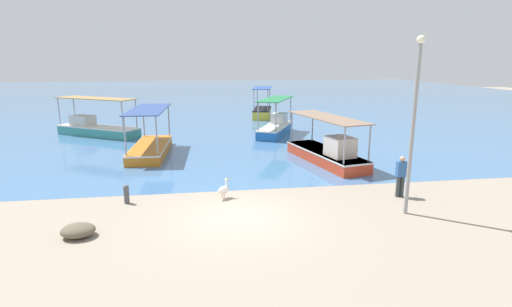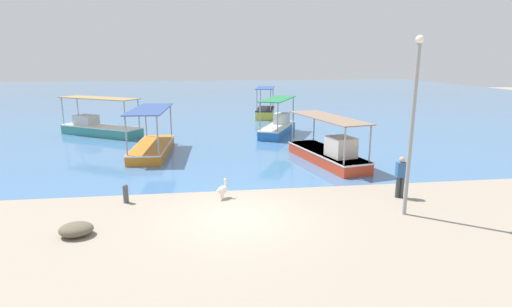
% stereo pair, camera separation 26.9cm
% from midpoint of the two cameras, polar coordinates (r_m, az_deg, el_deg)
% --- Properties ---
extents(ground, '(120.00, 120.00, 0.00)m').
position_cam_midpoint_polar(ground, '(14.26, -3.18, -9.16)').
color(ground, gray).
extents(harbor_water, '(110.00, 90.00, 0.00)m').
position_cam_midpoint_polar(harbor_water, '(61.38, -7.47, 8.12)').
color(harbor_water, teal).
rests_on(harbor_water, ground).
extents(fishing_boat_far_left, '(3.65, 5.49, 2.67)m').
position_cam_midpoint_polar(fishing_boat_far_left, '(29.59, 2.61, 3.89)').
color(fishing_boat_far_left, '#2266B5').
rests_on(fishing_boat_far_left, harbor_water).
extents(fishing_boat_near_right, '(6.37, 4.88, 2.75)m').
position_cam_midpoint_polar(fishing_boat_near_right, '(31.41, -22.08, 3.47)').
color(fishing_boat_near_right, teal).
rests_on(fishing_boat_near_right, harbor_water).
extents(fishing_boat_far_right, '(2.24, 6.03, 2.67)m').
position_cam_midpoint_polar(fishing_boat_far_right, '(24.21, -15.13, 1.05)').
color(fishing_boat_far_right, orange).
rests_on(fishing_boat_far_right, harbor_water).
extents(fishing_boat_outer, '(2.99, 6.34, 2.47)m').
position_cam_midpoint_polar(fishing_boat_outer, '(21.65, 9.90, 0.20)').
color(fishing_boat_outer, red).
rests_on(fishing_boat_outer, harbor_water).
extents(fishing_boat_near_left, '(2.53, 4.78, 2.82)m').
position_cam_midpoint_polar(fishing_boat_near_left, '(38.55, 0.69, 6.08)').
color(fishing_boat_near_left, gold).
rests_on(fishing_boat_near_left, harbor_water).
extents(pelican, '(0.66, 0.64, 0.80)m').
position_cam_midpoint_polar(pelican, '(16.06, -5.11, -5.14)').
color(pelican, '#E0997A').
rests_on(pelican, ground).
extents(lamp_post, '(0.28, 0.28, 6.22)m').
position_cam_midpoint_polar(lamp_post, '(14.72, 21.12, 4.72)').
color(lamp_post, gray).
rests_on(lamp_post, ground).
extents(mooring_bollard, '(0.21, 0.21, 0.75)m').
position_cam_midpoint_polar(mooring_bollard, '(16.30, -18.48, -5.43)').
color(mooring_bollard, '#47474C').
rests_on(mooring_bollard, ground).
extents(fisherman_standing, '(0.40, 0.22, 1.69)m').
position_cam_midpoint_polar(fisherman_standing, '(17.03, 19.58, -2.93)').
color(fisherman_standing, '#323B3C').
rests_on(fisherman_standing, ground).
extents(net_pile, '(1.05, 0.90, 0.42)m').
position_cam_midpoint_polar(net_pile, '(13.97, -24.59, -9.97)').
color(net_pile, brown).
rests_on(net_pile, ground).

